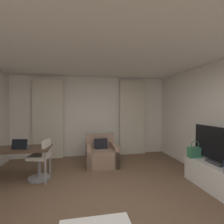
{
  "coord_description": "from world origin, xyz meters",
  "views": [
    {
      "loc": [
        -0.39,
        -2.54,
        1.6
      ],
      "look_at": [
        0.36,
        1.39,
        1.49
      ],
      "focal_mm": 26.66,
      "sensor_mm": 36.0,
      "label": 1
    }
  ],
  "objects_px": {
    "handbag_primary": "(195,152)",
    "tv_console": "(217,177)",
    "desk": "(18,151)",
    "tv_flatscreen": "(217,146)",
    "armchair": "(101,155)",
    "desk_chair": "(41,162)",
    "laptop": "(21,147)"
  },
  "relations": [
    {
      "from": "handbag_primary",
      "to": "tv_console",
      "type": "bearing_deg",
      "value": -75.95
    },
    {
      "from": "desk",
      "to": "handbag_primary",
      "type": "bearing_deg",
      "value": -10.34
    },
    {
      "from": "tv_console",
      "to": "handbag_primary",
      "type": "distance_m",
      "value": 0.61
    },
    {
      "from": "desk",
      "to": "handbag_primary",
      "type": "xyz_separation_m",
      "value": [
        3.77,
        -0.69,
        -0.03
      ]
    },
    {
      "from": "tv_flatscreen",
      "to": "handbag_primary",
      "type": "xyz_separation_m",
      "value": [
        -0.12,
        0.46,
        -0.22
      ]
    },
    {
      "from": "armchair",
      "to": "desk_chair",
      "type": "xyz_separation_m",
      "value": [
        -1.44,
        -0.65,
        0.11
      ]
    },
    {
      "from": "tv_flatscreen",
      "to": "armchair",
      "type": "bearing_deg",
      "value": 137.61
    },
    {
      "from": "tv_console",
      "to": "tv_flatscreen",
      "type": "bearing_deg",
      "value": 90.0
    },
    {
      "from": "desk_chair",
      "to": "laptop",
      "type": "height_order",
      "value": "laptop"
    },
    {
      "from": "desk",
      "to": "tv_console",
      "type": "relative_size",
      "value": 0.98
    },
    {
      "from": "desk_chair",
      "to": "tv_flatscreen",
      "type": "bearing_deg",
      "value": -18.82
    },
    {
      "from": "armchair",
      "to": "desk_chair",
      "type": "height_order",
      "value": "desk_chair"
    },
    {
      "from": "armchair",
      "to": "handbag_primary",
      "type": "distance_m",
      "value": 2.35
    },
    {
      "from": "laptop",
      "to": "tv_console",
      "type": "relative_size",
      "value": 0.27
    },
    {
      "from": "desk",
      "to": "tv_console",
      "type": "height_order",
      "value": "desk"
    },
    {
      "from": "armchair",
      "to": "handbag_primary",
      "type": "xyz_separation_m",
      "value": [
        1.88,
        -1.37,
        0.35
      ]
    },
    {
      "from": "armchair",
      "to": "handbag_primary",
      "type": "height_order",
      "value": "handbag_primary"
    },
    {
      "from": "laptop",
      "to": "handbag_primary",
      "type": "distance_m",
      "value": 3.74
    },
    {
      "from": "desk",
      "to": "tv_flatscreen",
      "type": "relative_size",
      "value": 1.14
    },
    {
      "from": "handbag_primary",
      "to": "armchair",
      "type": "bearing_deg",
      "value": 144.01
    },
    {
      "from": "desk",
      "to": "tv_flatscreen",
      "type": "bearing_deg",
      "value": -16.44
    },
    {
      "from": "armchair",
      "to": "tv_console",
      "type": "xyz_separation_m",
      "value": [
        2.0,
        -1.84,
        -0.03
      ]
    },
    {
      "from": "laptop",
      "to": "tv_console",
      "type": "distance_m",
      "value": 3.99
    },
    {
      "from": "desk_chair",
      "to": "laptop",
      "type": "xyz_separation_m",
      "value": [
        -0.36,
        -0.1,
        0.37
      ]
    },
    {
      "from": "armchair",
      "to": "tv_console",
      "type": "relative_size",
      "value": 0.64
    },
    {
      "from": "desk_chair",
      "to": "tv_flatscreen",
      "type": "xyz_separation_m",
      "value": [
        3.44,
        -1.17,
        0.46
      ]
    },
    {
      "from": "laptop",
      "to": "handbag_primary",
      "type": "xyz_separation_m",
      "value": [
        3.68,
        -0.62,
        -0.13
      ]
    },
    {
      "from": "tv_flatscreen",
      "to": "handbag_primary",
      "type": "relative_size",
      "value": 3.1
    },
    {
      "from": "armchair",
      "to": "desk",
      "type": "relative_size",
      "value": 0.65
    },
    {
      "from": "tv_flatscreen",
      "to": "tv_console",
      "type": "bearing_deg",
      "value": -90.0
    },
    {
      "from": "desk_chair",
      "to": "handbag_primary",
      "type": "height_order",
      "value": "handbag_primary"
    },
    {
      "from": "laptop",
      "to": "armchair",
      "type": "bearing_deg",
      "value": 22.6
    }
  ]
}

